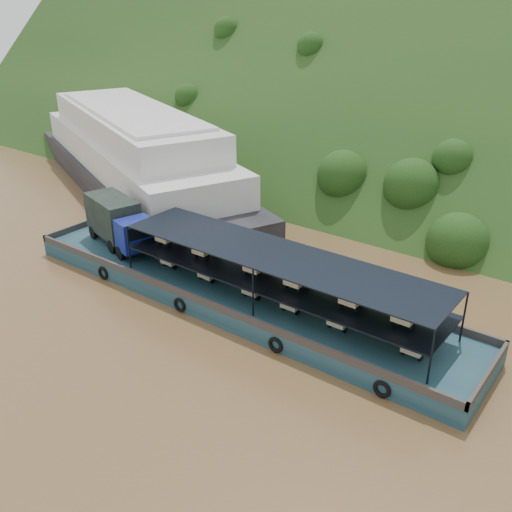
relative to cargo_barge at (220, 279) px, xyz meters
The scene contains 4 objects.
ground 4.69m from the cargo_barge, 21.03° to the right, with size 160.00×160.00×0.00m, color brown.
hillside 34.66m from the cargo_barge, 83.01° to the left, with size 140.00×28.00×28.00m, color #1A3814.
cargo_barge is the anchor object (origin of this frame).
passenger_ferry 26.53m from the cargo_barge, 150.52° to the left, with size 44.65×27.57×8.89m.
Camera 1 is at (19.64, -25.66, 19.98)m, focal length 40.00 mm.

